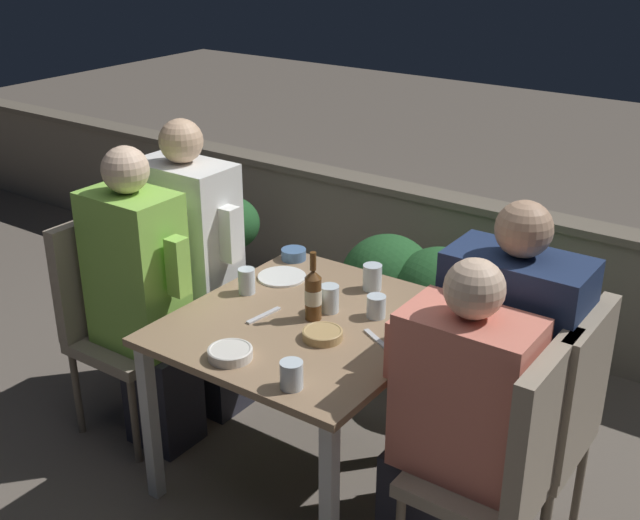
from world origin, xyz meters
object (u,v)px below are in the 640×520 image
chair_right_near (511,457)px  potted_plant (231,244)px  person_white_polo (195,269)px  person_navy_jumper (499,376)px  person_coral_top (453,426)px  chair_left_near (113,307)px  chair_right_far (553,414)px  person_green_blouse (143,300)px  chair_left_far (164,280)px  beer_bottle (313,294)px

chair_right_near → potted_plant: (-2.12, 1.08, -0.14)m
person_white_polo → person_navy_jumper: person_white_polo is taller
person_white_polo → person_coral_top: bearing=-12.3°
person_navy_jumper → chair_left_near: bearing=-169.0°
person_white_polo → chair_right_far: person_white_polo is taller
person_green_blouse → chair_left_far: person_green_blouse is taller
person_coral_top → person_navy_jumper: person_navy_jumper is taller
person_green_blouse → beer_bottle: person_green_blouse is taller
chair_right_far → chair_left_far: bearing=179.7°
person_coral_top → person_white_polo: bearing=167.7°
chair_left_near → chair_left_far: size_ratio=1.00×
chair_left_near → potted_plant: 1.14m
person_coral_top → person_green_blouse: bearing=-179.2°
potted_plant → chair_left_far: bearing=-71.0°
person_white_polo → chair_right_near: 1.68m
person_green_blouse → chair_left_far: 0.41m
person_coral_top → person_navy_jumper: size_ratio=0.92×
person_green_blouse → chair_right_near: (1.63, 0.02, -0.10)m
person_green_blouse → beer_bottle: size_ratio=4.80×
person_green_blouse → beer_bottle: 0.77m
chair_left_near → chair_left_far: same height
person_white_polo → person_green_blouse: bearing=-86.4°
beer_bottle → potted_plant: 1.57m
person_coral_top → chair_left_far: bearing=169.2°
potted_plant → beer_bottle: bearing=-36.6°
person_green_blouse → chair_right_near: bearing=0.7°
chair_left_far → person_coral_top: size_ratio=0.80×
chair_right_far → chair_right_near: bearing=-94.4°
chair_right_near → person_white_polo: bearing=169.2°
chair_left_far → chair_right_far: bearing=-0.3°
chair_left_near → chair_right_near: bearing=0.6°
chair_right_near → chair_right_far: size_ratio=1.00×
chair_left_far → potted_plant: size_ratio=1.38×
chair_left_near → person_navy_jumper: (1.65, 0.32, 0.08)m
chair_right_far → person_coral_top: bearing=-127.3°
chair_right_near → person_coral_top: size_ratio=0.80×
person_green_blouse → chair_right_near: size_ratio=1.36×
person_white_polo → person_coral_top: (1.44, -0.31, -0.08)m
person_green_blouse → potted_plant: size_ratio=1.87×
chair_left_near → person_green_blouse: size_ratio=0.74×
person_white_polo → beer_bottle: person_white_polo is taller
chair_left_near → potted_plant: (-0.28, 1.10, -0.14)m
person_coral_top → chair_left_near: bearing=-179.3°
person_green_blouse → chair_right_far: (1.65, 0.32, -0.10)m
person_green_blouse → potted_plant: bearing=113.9°
chair_right_far → person_navy_jumper: size_ratio=0.74×
person_white_polo → potted_plant: bearing=121.3°
chair_left_near → beer_bottle: (0.94, 0.19, 0.25)m
chair_right_far → beer_bottle: bearing=-172.0°
chair_left_far → chair_right_far: size_ratio=1.00×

